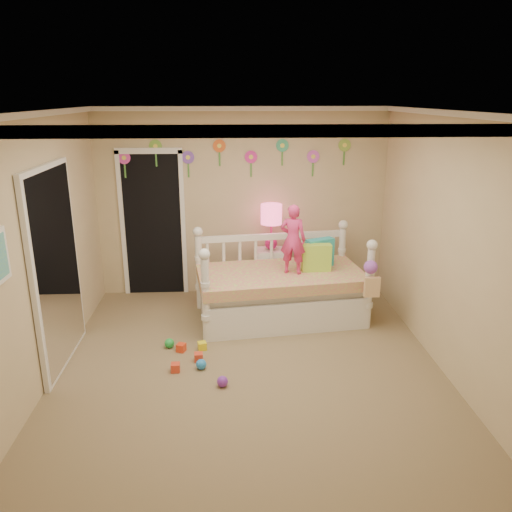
{
  "coord_description": "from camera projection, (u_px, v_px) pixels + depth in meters",
  "views": [
    {
      "loc": [
        -0.19,
        -4.69,
        2.73
      ],
      "look_at": [
        0.1,
        0.6,
        1.05
      ],
      "focal_mm": 35.49,
      "sensor_mm": 36.0,
      "label": 1
    }
  ],
  "objects": [
    {
      "name": "floor",
      "position": [
        250.0,
        369.0,
        5.3
      ],
      "size": [
        4.0,
        4.5,
        0.01
      ],
      "primitive_type": "cube",
      "color": "#7F684C",
      "rests_on": "ground"
    },
    {
      "name": "ceiling",
      "position": [
        249.0,
        111.0,
        4.51
      ],
      "size": [
        4.0,
        4.5,
        0.01
      ],
      "primitive_type": "cube",
      "color": "white",
      "rests_on": "floor"
    },
    {
      "name": "back_wall",
      "position": [
        242.0,
        203.0,
        7.04
      ],
      "size": [
        4.0,
        0.01,
        2.6
      ],
      "primitive_type": "cube",
      "color": "tan",
      "rests_on": "floor"
    },
    {
      "name": "left_wall",
      "position": [
        39.0,
        254.0,
        4.8
      ],
      "size": [
        0.01,
        4.5,
        2.6
      ],
      "primitive_type": "cube",
      "color": "tan",
      "rests_on": "floor"
    },
    {
      "name": "right_wall",
      "position": [
        451.0,
        247.0,
        5.01
      ],
      "size": [
        0.01,
        4.5,
        2.6
      ],
      "primitive_type": "cube",
      "color": "tan",
      "rests_on": "floor"
    },
    {
      "name": "crown_molding",
      "position": [
        249.0,
        115.0,
        4.52
      ],
      "size": [
        4.0,
        4.5,
        0.06
      ],
      "primitive_type": null,
      "color": "white",
      "rests_on": "ceiling"
    },
    {
      "name": "daybed",
      "position": [
        280.0,
        276.0,
        6.37
      ],
      "size": [
        2.21,
        1.38,
        1.13
      ],
      "primitive_type": null,
      "rotation": [
        0.0,
        0.0,
        0.13
      ],
      "color": "white",
      "rests_on": "floor"
    },
    {
      "name": "pillow_turquoise",
      "position": [
        320.0,
        253.0,
        6.47
      ],
      "size": [
        0.39,
        0.26,
        0.37
      ],
      "primitive_type": "cube",
      "rotation": [
        0.0,
        0.0,
        0.39
      ],
      "color": "#24A3B6",
      "rests_on": "daybed"
    },
    {
      "name": "pillow_lime",
      "position": [
        316.0,
        258.0,
        6.31
      ],
      "size": [
        0.36,
        0.14,
        0.34
      ],
      "primitive_type": "cube",
      "rotation": [
        0.0,
        0.0,
        0.01
      ],
      "color": "#AEE445",
      "rests_on": "daybed"
    },
    {
      "name": "child",
      "position": [
        293.0,
        239.0,
        6.15
      ],
      "size": [
        0.36,
        0.29,
        0.87
      ],
      "primitive_type": "imported",
      "rotation": [
        0.0,
        0.0,
        2.85
      ],
      "color": "#EC357E",
      "rests_on": "daybed"
    },
    {
      "name": "nightstand",
      "position": [
        271.0,
        273.0,
        7.12
      ],
      "size": [
        0.43,
        0.33,
        0.7
      ],
      "primitive_type": "cube",
      "rotation": [
        0.0,
        0.0,
        0.03
      ],
      "color": "white",
      "rests_on": "floor"
    },
    {
      "name": "table_lamp",
      "position": [
        271.0,
        220.0,
        6.88
      ],
      "size": [
        0.29,
        0.29,
        0.64
      ],
      "color": "#DF1D80",
      "rests_on": "nightstand"
    },
    {
      "name": "closet_doorway",
      "position": [
        153.0,
        223.0,
        7.04
      ],
      "size": [
        0.9,
        0.04,
        2.07
      ],
      "primitive_type": "cube",
      "color": "black",
      "rests_on": "back_wall"
    },
    {
      "name": "flower_decals",
      "position": [
        235.0,
        157.0,
        6.83
      ],
      "size": [
        3.4,
        0.02,
        0.5
      ],
      "primitive_type": null,
      "color": "#B2668C",
      "rests_on": "back_wall"
    },
    {
      "name": "mirror_closet",
      "position": [
        56.0,
        268.0,
        5.16
      ],
      "size": [
        0.07,
        1.3,
        2.1
      ],
      "primitive_type": "cube",
      "color": "white",
      "rests_on": "left_wall"
    },
    {
      "name": "hanging_bag",
      "position": [
        370.0,
        280.0,
        5.87
      ],
      "size": [
        0.2,
        0.16,
        0.36
      ],
      "primitive_type": null,
      "color": "beige",
      "rests_on": "daybed"
    },
    {
      "name": "toy_scatter",
      "position": [
        201.0,
        362.0,
        5.32
      ],
      "size": [
        0.8,
        1.3,
        0.11
      ],
      "primitive_type": null,
      "rotation": [
        0.0,
        0.0,
        0.0
      ],
      "color": "#996666",
      "rests_on": "floor"
    }
  ]
}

